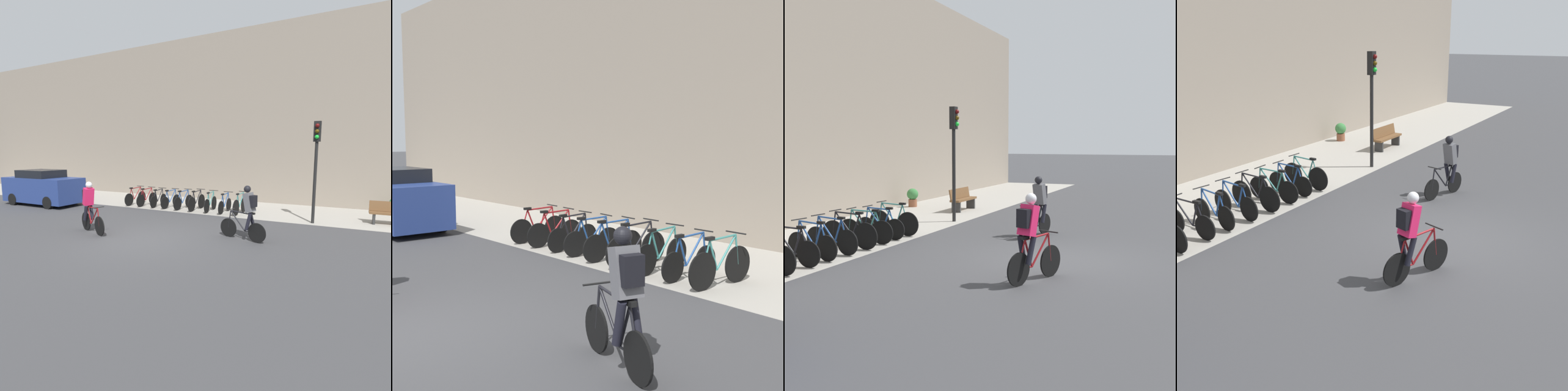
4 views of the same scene
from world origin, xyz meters
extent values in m
plane|color=#3D3D3F|center=(0.00, 0.00, 0.00)|extent=(200.00, 200.00, 0.00)
cube|color=#A39E93|center=(0.00, 6.75, 0.00)|extent=(44.00, 4.50, 0.01)
cylinder|color=black|center=(-1.62, -0.21, 0.33)|extent=(0.63, 0.26, 0.66)
cylinder|color=black|center=(-2.59, 0.16, 0.33)|extent=(0.63, 0.26, 0.66)
cylinder|color=maroon|center=(-1.95, -0.08, 0.61)|extent=(0.54, 0.24, 0.62)
cylinder|color=maroon|center=(-2.31, 0.05, 0.59)|extent=(0.26, 0.13, 0.58)
cylinder|color=maroon|center=(-2.06, -0.04, 0.89)|extent=(0.73, 0.31, 0.07)
cylinder|color=maroon|center=(-2.39, 0.08, 0.32)|extent=(0.40, 0.18, 0.05)
cylinder|color=maroon|center=(-2.50, 0.12, 0.60)|extent=(0.21, 0.11, 0.56)
cylinder|color=maroon|center=(-1.66, -0.19, 0.62)|extent=(0.12, 0.08, 0.59)
cylinder|color=black|center=(-1.70, -0.18, 0.95)|extent=(0.19, 0.44, 0.03)
cube|color=black|center=(-2.41, 0.09, 0.92)|extent=(0.22, 0.15, 0.06)
cube|color=#EA1E56|center=(-2.32, 0.06, 1.25)|extent=(0.41, 0.41, 0.63)
sphere|color=silver|center=(-2.25, 0.03, 1.66)|extent=(0.28, 0.28, 0.22)
cylinder|color=black|center=(-2.41, -0.03, 0.67)|extent=(0.30, 0.20, 0.56)
cylinder|color=black|center=(-2.33, 0.18, 0.67)|extent=(0.26, 0.19, 0.56)
cube|color=black|center=(-2.45, 0.11, 1.30)|extent=(0.22, 0.29, 0.36)
cylinder|color=black|center=(2.28, 1.57, 0.31)|extent=(0.60, 0.20, 0.62)
cylinder|color=black|center=(3.30, 1.28, 0.31)|extent=(0.60, 0.20, 0.62)
cylinder|color=black|center=(2.62, 1.47, 0.59)|extent=(0.57, 0.20, 0.62)
cylinder|color=black|center=(3.00, 1.37, 0.58)|extent=(0.27, 0.11, 0.58)
cylinder|color=black|center=(2.74, 1.44, 0.87)|extent=(0.77, 0.25, 0.07)
cylinder|color=black|center=(3.10, 1.34, 0.30)|extent=(0.42, 0.15, 0.05)
cylinder|color=black|center=(3.21, 1.31, 0.58)|extent=(0.22, 0.09, 0.56)
cylinder|color=black|center=(2.32, 1.56, 0.60)|extent=(0.13, 0.07, 0.59)
cylinder|color=black|center=(2.36, 1.55, 0.93)|extent=(0.15, 0.45, 0.03)
cube|color=black|center=(3.12, 1.34, 0.90)|extent=(0.21, 0.13, 0.06)
cube|color=#5B5B60|center=(3.02, 1.36, 1.23)|extent=(0.40, 0.39, 0.63)
sphere|color=black|center=(2.94, 1.38, 1.64)|extent=(0.27, 0.27, 0.22)
cylinder|color=black|center=(3.10, 1.46, 0.65)|extent=(0.29, 0.18, 0.56)
cylinder|color=black|center=(3.04, 1.24, 0.65)|extent=(0.26, 0.17, 0.56)
cube|color=black|center=(3.15, 1.32, 1.28)|extent=(0.21, 0.29, 0.36)
cylinder|color=black|center=(-2.88, 4.88, 0.30)|extent=(0.06, 0.61, 0.60)
cylinder|color=black|center=(-2.89, 5.17, 0.57)|extent=(0.05, 0.25, 0.58)
cylinder|color=black|center=(-2.90, 5.42, 0.87)|extent=(0.07, 0.72, 0.07)
cylinder|color=black|center=(-2.89, 5.08, 0.29)|extent=(0.05, 0.39, 0.05)
cylinder|color=black|center=(-2.88, 4.97, 0.58)|extent=(0.04, 0.21, 0.56)
cube|color=black|center=(-2.89, 5.06, 0.89)|extent=(0.09, 0.20, 0.06)
cylinder|color=black|center=(-2.12, 5.85, 0.31)|extent=(0.11, 0.62, 0.62)
cylinder|color=black|center=(-2.23, 4.90, 0.31)|extent=(0.11, 0.62, 0.62)
cylinder|color=#1E478C|center=(-2.15, 5.52, 0.59)|extent=(0.10, 0.53, 0.62)
cylinder|color=#1E478C|center=(-2.20, 5.17, 0.58)|extent=(0.07, 0.25, 0.58)
cylinder|color=#1E478C|center=(-2.17, 5.42, 0.87)|extent=(0.13, 0.71, 0.07)
cylinder|color=#1E478C|center=(-2.21, 5.09, 0.30)|extent=(0.08, 0.38, 0.05)
cylinder|color=#1E478C|center=(-2.22, 4.98, 0.58)|extent=(0.06, 0.21, 0.56)
cylinder|color=#1E478C|center=(-2.12, 5.81, 0.60)|extent=(0.05, 0.12, 0.58)
cylinder|color=black|center=(-2.12, 5.77, 0.93)|extent=(0.46, 0.08, 0.03)
cube|color=black|center=(-2.21, 5.07, 0.90)|extent=(0.10, 0.21, 0.06)
cylinder|color=black|center=(-1.40, 5.88, 0.32)|extent=(0.10, 0.64, 0.64)
cylinder|color=black|center=(-1.50, 4.87, 0.32)|extent=(0.10, 0.64, 0.64)
cylinder|color=#1E478C|center=(-1.43, 5.53, 0.60)|extent=(0.10, 0.56, 0.62)
cylinder|color=#1E478C|center=(-1.47, 5.16, 0.59)|extent=(0.07, 0.26, 0.58)
cylinder|color=#1E478C|center=(-1.44, 5.42, 0.89)|extent=(0.12, 0.75, 0.07)
cylinder|color=#1E478C|center=(-1.48, 5.07, 0.31)|extent=(0.07, 0.41, 0.05)
cylinder|color=#1E478C|center=(-1.49, 4.96, 0.60)|extent=(0.05, 0.21, 0.56)
cylinder|color=#1E478C|center=(-1.40, 5.84, 0.61)|extent=(0.05, 0.12, 0.58)
cylinder|color=black|center=(-1.40, 5.80, 0.94)|extent=(0.46, 0.07, 0.03)
cube|color=black|center=(-1.48, 5.05, 0.91)|extent=(0.10, 0.21, 0.06)
cylinder|color=black|center=(-0.70, 5.89, 0.35)|extent=(0.06, 0.71, 0.70)
cylinder|color=black|center=(-0.74, 4.86, 0.35)|extent=(0.06, 0.71, 0.70)
cylinder|color=black|center=(-0.71, 5.54, 0.63)|extent=(0.06, 0.57, 0.62)
cylinder|color=black|center=(-0.73, 5.16, 0.62)|extent=(0.05, 0.26, 0.58)
cylinder|color=black|center=(-0.72, 5.42, 0.92)|extent=(0.07, 0.76, 0.07)
cylinder|color=black|center=(-0.73, 5.06, 0.34)|extent=(0.05, 0.41, 0.05)
cylinder|color=black|center=(-0.73, 4.95, 0.63)|extent=(0.04, 0.22, 0.56)
cylinder|color=black|center=(-0.70, 5.85, 0.64)|extent=(0.04, 0.12, 0.59)
cylinder|color=black|center=(-0.71, 5.80, 0.97)|extent=(0.46, 0.04, 0.03)
cube|color=black|center=(-0.73, 5.04, 0.94)|extent=(0.09, 0.20, 0.06)
cylinder|color=black|center=(-0.02, 5.88, 0.33)|extent=(0.07, 0.65, 0.65)
cylinder|color=black|center=(0.04, 4.87, 0.33)|extent=(0.07, 0.65, 0.65)
cylinder|color=teal|center=(0.00, 5.53, 0.61)|extent=(0.07, 0.56, 0.62)
cylinder|color=teal|center=(0.02, 5.16, 0.59)|extent=(0.05, 0.26, 0.58)
cylinder|color=teal|center=(0.00, 5.42, 0.89)|extent=(0.08, 0.75, 0.07)
cylinder|color=teal|center=(0.02, 5.07, 0.32)|extent=(0.05, 0.41, 0.05)
cylinder|color=teal|center=(0.03, 4.96, 0.60)|extent=(0.04, 0.21, 0.56)
cylinder|color=teal|center=(-0.02, 5.84, 0.62)|extent=(0.04, 0.12, 0.58)
cylinder|color=black|center=(-0.02, 5.80, 0.95)|extent=(0.46, 0.05, 0.03)
cube|color=black|center=(0.03, 5.05, 0.92)|extent=(0.09, 0.20, 0.06)
cylinder|color=black|center=(0.74, 5.86, 0.30)|extent=(0.04, 0.61, 0.61)
cylinder|color=black|center=(0.73, 4.88, 0.30)|extent=(0.04, 0.61, 0.61)
cylinder|color=#1E478C|center=(0.74, 5.53, 0.59)|extent=(0.05, 0.54, 0.62)
cylinder|color=#1E478C|center=(0.73, 5.17, 0.57)|extent=(0.04, 0.25, 0.58)
cylinder|color=#1E478C|center=(0.73, 5.42, 0.87)|extent=(0.05, 0.73, 0.07)
cylinder|color=#1E478C|center=(0.73, 5.08, 0.30)|extent=(0.04, 0.40, 0.05)
cylinder|color=#1E478C|center=(0.73, 4.97, 0.58)|extent=(0.04, 0.21, 0.56)
cylinder|color=#1E478C|center=(0.74, 5.82, 0.59)|extent=(0.04, 0.11, 0.58)
cylinder|color=black|center=(0.74, 5.79, 0.92)|extent=(0.46, 0.04, 0.03)
cube|color=black|center=(0.73, 5.06, 0.89)|extent=(0.08, 0.20, 0.06)
cylinder|color=black|center=(1.49, 5.87, 0.36)|extent=(0.08, 0.71, 0.71)
cylinder|color=black|center=(1.43, 4.87, 0.36)|extent=(0.08, 0.71, 0.71)
cylinder|color=teal|center=(1.47, 5.53, 0.64)|extent=(0.07, 0.55, 0.62)
cylinder|color=teal|center=(1.45, 5.16, 0.62)|extent=(0.06, 0.26, 0.58)
cylinder|color=teal|center=(1.46, 5.42, 0.92)|extent=(0.09, 0.74, 0.07)
cylinder|color=teal|center=(1.44, 5.07, 0.35)|extent=(0.06, 0.40, 0.05)
cylinder|color=teal|center=(1.43, 4.96, 0.63)|extent=(0.04, 0.21, 0.56)
cylinder|color=teal|center=(1.49, 5.83, 0.65)|extent=(0.04, 0.12, 0.58)
cylinder|color=black|center=(1.48, 5.79, 0.98)|extent=(0.46, 0.06, 0.03)
cube|color=black|center=(1.44, 5.05, 0.95)|extent=(0.09, 0.20, 0.06)
cylinder|color=black|center=(4.60, 4.87, 1.96)|extent=(0.12, 0.12, 3.93)
cube|color=black|center=(4.60, 4.87, 3.55)|extent=(0.26, 0.20, 0.76)
sphere|color=#590C0C|center=(4.60, 4.74, 3.76)|extent=(0.15, 0.15, 0.15)
sphere|color=#4C380A|center=(4.60, 4.74, 3.55)|extent=(0.15, 0.15, 0.15)
sphere|color=green|center=(4.60, 4.74, 3.34)|extent=(0.15, 0.15, 0.15)
cube|color=brown|center=(7.45, 5.78, 0.45)|extent=(1.77, 0.40, 0.08)
cube|color=brown|center=(7.45, 5.96, 0.69)|extent=(1.77, 0.12, 0.40)
cube|color=#2D2D2D|center=(6.74, 5.78, 0.23)|extent=(0.08, 0.36, 0.45)
cube|color=#2D2D2D|center=(8.16, 5.78, 0.23)|extent=(0.08, 0.36, 0.45)
cylinder|color=brown|center=(7.74, 8.26, 0.16)|extent=(0.36, 0.36, 0.32)
sphere|color=#387A3D|center=(7.74, 8.26, 0.54)|extent=(0.48, 0.48, 0.48)
camera|label=1|loc=(5.59, -7.70, 2.75)|focal=28.00mm
camera|label=2|loc=(7.37, -2.94, 2.76)|focal=50.00mm
camera|label=3|loc=(-12.28, -3.02, 2.77)|focal=50.00mm
camera|label=4|loc=(-9.88, -3.54, 4.49)|focal=45.00mm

